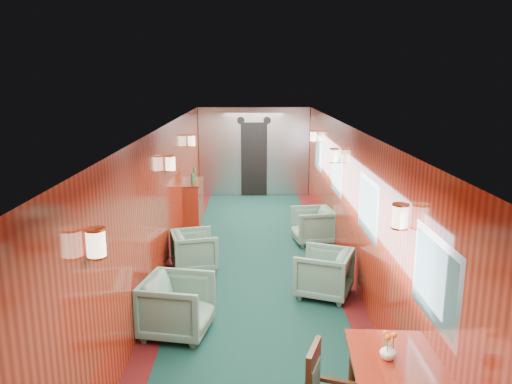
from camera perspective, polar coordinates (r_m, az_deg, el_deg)
room at (r=7.65m, az=0.11°, el=1.46°), size 12.00×12.10×2.40m
bulkhead at (r=13.55m, az=-0.23°, el=4.57°), size 2.98×0.17×2.39m
windows_right at (r=8.09m, az=10.68°, el=0.53°), size 0.02×8.60×0.80m
wall_sconces at (r=8.18m, az=0.05°, el=3.32°), size 2.97×7.97×0.25m
dining_table at (r=4.62m, az=15.98°, el=-19.68°), size 0.86×1.17×0.84m
credenza at (r=10.99m, az=-7.12°, el=-1.19°), size 0.34×1.08×1.25m
flower_vase at (r=4.54m, az=14.85°, el=-17.18°), size 0.17×0.17×0.14m
armchair_left_near at (r=6.46m, az=-8.97°, el=-12.74°), size 0.96×0.94×0.75m
armchair_left_far at (r=8.48m, az=-7.06°, el=-6.63°), size 0.88×0.87×0.66m
armchair_right_near at (r=7.50m, az=7.73°, el=-9.15°), size 0.99×0.98×0.70m
armchair_right_far at (r=9.80m, az=6.48°, el=-3.83°), size 0.86×0.84×0.69m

